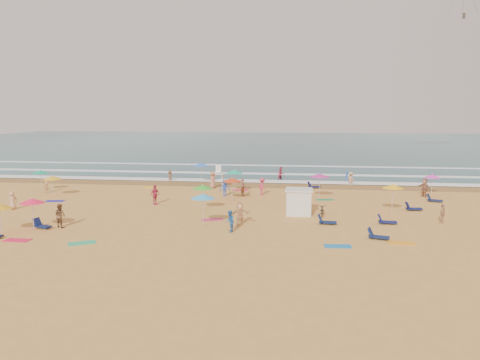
# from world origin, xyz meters

# --- Properties ---
(ground) EXTENTS (220.00, 220.00, 0.00)m
(ground) POSITION_xyz_m (0.00, 0.00, 0.00)
(ground) COLOR gold
(ground) RESTS_ON ground
(ocean) EXTENTS (220.00, 140.00, 0.18)m
(ocean) POSITION_xyz_m (0.00, 84.00, 0.00)
(ocean) COLOR #0C4756
(ocean) RESTS_ON ground
(wet_sand) EXTENTS (220.00, 220.00, 0.00)m
(wet_sand) POSITION_xyz_m (0.00, 12.50, 0.01)
(wet_sand) COLOR olive
(wet_sand) RESTS_ON ground
(surf_foam) EXTENTS (200.00, 18.70, 0.05)m
(surf_foam) POSITION_xyz_m (0.00, 21.32, 0.10)
(surf_foam) COLOR white
(surf_foam) RESTS_ON ground
(cabana) EXTENTS (2.00, 2.00, 2.00)m
(cabana) POSITION_xyz_m (4.79, -2.70, 1.00)
(cabana) COLOR silver
(cabana) RESTS_ON ground
(cabana_roof) EXTENTS (2.20, 2.20, 0.12)m
(cabana_roof) POSITION_xyz_m (4.79, -2.70, 2.06)
(cabana_roof) COLOR silver
(cabana_roof) RESTS_ON cabana
(bicycle) EXTENTS (0.74, 1.89, 0.98)m
(bicycle) POSITION_xyz_m (6.69, -3.00, 0.49)
(bicycle) COLOR black
(bicycle) RESTS_ON ground
(lifeguard_stand) EXTENTS (1.20, 1.20, 2.10)m
(lifeguard_stand) POSITION_xyz_m (-4.28, 10.34, 1.05)
(lifeguard_stand) COLOR white
(lifeguard_stand) RESTS_ON ground
(beach_umbrellas) EXTENTS (60.17, 26.07, 0.77)m
(beach_umbrellas) POSITION_xyz_m (0.86, 0.98, 2.14)
(beach_umbrellas) COLOR green
(beach_umbrellas) RESTS_ON ground
(loungers) EXTENTS (34.27, 24.78, 0.34)m
(loungers) POSITION_xyz_m (4.76, -3.57, 0.17)
(loungers) COLOR #0F1C4F
(loungers) RESTS_ON ground
(towels) EXTENTS (44.27, 23.70, 0.03)m
(towels) POSITION_xyz_m (-0.56, -2.77, 0.01)
(towels) COLOR #E81D45
(towels) RESTS_ON ground
(beachgoers) EXTENTS (39.62, 27.50, 2.13)m
(beachgoers) POSITION_xyz_m (0.37, 4.32, 0.81)
(beachgoers) COLOR #B16E51
(beachgoers) RESTS_ON ground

